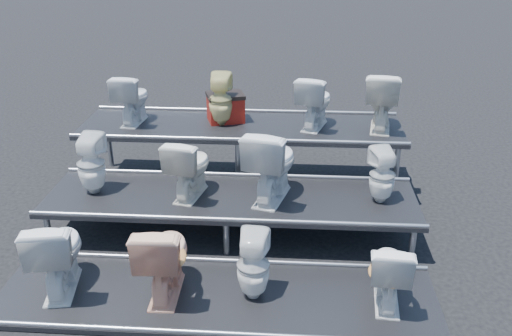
# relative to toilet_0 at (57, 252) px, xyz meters

# --- Properties ---
(ground) EXTENTS (80.00, 80.00, 0.00)m
(ground) POSITION_rel_toilet_0_xyz_m (1.51, 1.30, -0.46)
(ground) COLOR black
(ground) RESTS_ON ground
(tier_front) EXTENTS (4.20, 1.20, 0.06)m
(tier_front) POSITION_rel_toilet_0_xyz_m (1.51, 0.00, -0.43)
(tier_front) COLOR black
(tier_front) RESTS_ON ground
(tier_mid) EXTENTS (4.20, 1.20, 0.46)m
(tier_mid) POSITION_rel_toilet_0_xyz_m (1.51, 1.30, -0.23)
(tier_mid) COLOR black
(tier_mid) RESTS_ON ground
(tier_back) EXTENTS (4.20, 1.20, 0.86)m
(tier_back) POSITION_rel_toilet_0_xyz_m (1.51, 2.60, -0.03)
(tier_back) COLOR black
(tier_back) RESTS_ON ground
(toilet_0) EXTENTS (0.57, 0.85, 0.80)m
(toilet_0) POSITION_rel_toilet_0_xyz_m (0.00, 0.00, 0.00)
(toilet_0) COLOR silver
(toilet_0) RESTS_ON tier_front
(toilet_1) EXTENTS (0.46, 0.79, 0.80)m
(toilet_1) POSITION_rel_toilet_0_xyz_m (1.03, 0.00, -0.00)
(toilet_1) COLOR #ECAC8C
(toilet_1) RESTS_ON tier_front
(toilet_2) EXTENTS (0.33, 0.34, 0.68)m
(toilet_2) POSITION_rel_toilet_0_xyz_m (1.87, 0.00, -0.06)
(toilet_2) COLOR silver
(toilet_2) RESTS_ON tier_front
(toilet_3) EXTENTS (0.44, 0.70, 0.69)m
(toilet_3) POSITION_rel_toilet_0_xyz_m (3.11, 0.00, -0.06)
(toilet_3) COLOR silver
(toilet_3) RESTS_ON tier_front
(toilet_4) EXTENTS (0.35, 0.35, 0.70)m
(toilet_4) POSITION_rel_toilet_0_xyz_m (-0.07, 1.30, 0.35)
(toilet_4) COLOR silver
(toilet_4) RESTS_ON tier_mid
(toilet_5) EXTENTS (0.53, 0.76, 0.71)m
(toilet_5) POSITION_rel_toilet_0_xyz_m (1.05, 1.30, 0.35)
(toilet_5) COLOR silver
(toilet_5) RESTS_ON tier_mid
(toilet_6) EXTENTS (0.67, 0.92, 0.85)m
(toilet_6) POSITION_rel_toilet_0_xyz_m (1.97, 1.30, 0.42)
(toilet_6) COLOR silver
(toilet_6) RESTS_ON tier_mid
(toilet_7) EXTENTS (0.36, 0.36, 0.63)m
(toilet_7) POSITION_rel_toilet_0_xyz_m (3.19, 1.30, 0.31)
(toilet_7) COLOR silver
(toilet_7) RESTS_ON tier_mid
(toilet_8) EXTENTS (0.43, 0.68, 0.66)m
(toilet_8) POSITION_rel_toilet_0_xyz_m (0.08, 2.60, 0.73)
(toilet_8) COLOR silver
(toilet_8) RESTS_ON tier_back
(toilet_9) EXTENTS (0.31, 0.32, 0.69)m
(toilet_9) POSITION_rel_toilet_0_xyz_m (1.25, 2.60, 0.74)
(toilet_9) COLOR #D6C97E
(toilet_9) RESTS_ON tier_back
(toilet_10) EXTENTS (0.57, 0.76, 0.69)m
(toilet_10) POSITION_rel_toilet_0_xyz_m (2.47, 2.60, 0.74)
(toilet_10) COLOR silver
(toilet_10) RESTS_ON tier_back
(toilet_11) EXTENTS (0.53, 0.80, 0.76)m
(toilet_11) POSITION_rel_toilet_0_xyz_m (3.31, 2.60, 0.78)
(toilet_11) COLOR silver
(toilet_11) RESTS_ON tier_back
(red_crate) EXTENTS (0.54, 0.48, 0.33)m
(red_crate) POSITION_rel_toilet_0_xyz_m (1.29, 2.75, 0.56)
(red_crate) COLOR maroon
(red_crate) RESTS_ON tier_back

